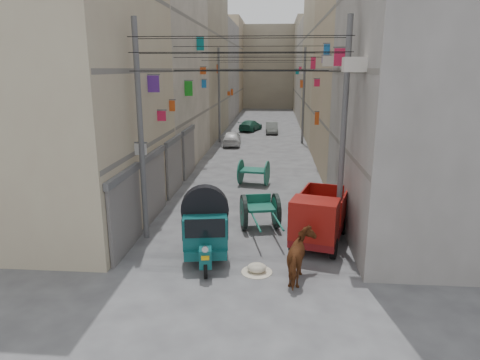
# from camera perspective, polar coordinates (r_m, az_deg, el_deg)

# --- Properties ---
(ground) EXTENTS (140.00, 140.00, 0.00)m
(ground) POSITION_cam_1_polar(r_m,az_deg,el_deg) (11.03, -2.70, -20.06)
(ground) COLOR #434345
(ground) RESTS_ON ground
(building_row_left) EXTENTS (8.00, 62.00, 14.00)m
(building_row_left) POSITION_cam_1_polar(r_m,az_deg,el_deg) (44.09, -7.65, 14.73)
(building_row_left) COLOR tan
(building_row_left) RESTS_ON ground
(building_row_right) EXTENTS (8.00, 62.00, 14.00)m
(building_row_right) POSITION_cam_1_polar(r_m,az_deg,el_deg) (43.65, 14.05, 14.44)
(building_row_right) COLOR gray
(building_row_right) RESTS_ON ground
(end_cap_building) EXTENTS (22.00, 10.00, 13.00)m
(end_cap_building) POSITION_cam_1_polar(r_m,az_deg,el_deg) (75.00, 3.87, 14.76)
(end_cap_building) COLOR #9D947C
(end_cap_building) RESTS_ON ground
(shutters_left) EXTENTS (0.18, 14.40, 2.88)m
(shutters_left) POSITION_cam_1_polar(r_m,az_deg,el_deg) (20.60, -9.92, 0.97)
(shutters_left) COLOR #515156
(shutters_left) RESTS_ON ground
(signboards) EXTENTS (8.22, 40.52, 5.67)m
(signboards) POSITION_cam_1_polar(r_m,az_deg,el_deg) (30.81, 2.39, 9.31)
(signboards) COLOR silver
(signboards) RESTS_ON ground
(ac_units) EXTENTS (0.70, 6.55, 3.35)m
(ac_units) POSITION_cam_1_polar(r_m,az_deg,el_deg) (16.87, 13.61, 18.17)
(ac_units) COLOR beige
(ac_units) RESTS_ON ground
(utility_poles) EXTENTS (7.40, 22.20, 8.00)m
(utility_poles) POSITION_cam_1_polar(r_m,az_deg,el_deg) (26.12, 2.00, 9.61)
(utility_poles) COLOR #565658
(utility_poles) RESTS_ON ground
(overhead_cables) EXTENTS (7.40, 22.52, 1.12)m
(overhead_cables) POSITION_cam_1_polar(r_m,az_deg,el_deg) (23.43, 1.74, 15.81)
(overhead_cables) COLOR black
(overhead_cables) RESTS_ON ground
(auto_rickshaw) EXTENTS (1.87, 2.86, 1.96)m
(auto_rickshaw) POSITION_cam_1_polar(r_m,az_deg,el_deg) (14.44, -4.65, -6.22)
(auto_rickshaw) COLOR black
(auto_rickshaw) RESTS_ON ground
(tonga_cart) EXTENTS (1.81, 3.32, 1.42)m
(tonga_cart) POSITION_cam_1_polar(r_m,az_deg,el_deg) (17.24, 2.68, -4.13)
(tonga_cart) COLOR black
(tonga_cart) RESTS_ON ground
(mini_truck) EXTENTS (2.51, 3.89, 2.02)m
(mini_truck) POSITION_cam_1_polar(r_m,az_deg,el_deg) (15.63, 10.37, -5.48)
(mini_truck) COLOR black
(mini_truck) RESTS_ON ground
(second_cart) EXTENTS (1.80, 1.65, 1.39)m
(second_cart) POSITION_cam_1_polar(r_m,az_deg,el_deg) (23.70, 1.85, 1.11)
(second_cart) COLOR #145845
(second_cart) RESTS_ON ground
(feed_sack) EXTENTS (0.62, 0.49, 0.31)m
(feed_sack) POSITION_cam_1_polar(r_m,az_deg,el_deg) (13.86, 2.26, -11.61)
(feed_sack) COLOR beige
(feed_sack) RESTS_ON ground
(horse) EXTENTS (1.04, 1.90, 1.53)m
(horse) POSITION_cam_1_polar(r_m,az_deg,el_deg) (13.23, 8.19, -10.16)
(horse) COLOR maroon
(horse) RESTS_ON ground
(distant_car_white) EXTENTS (1.61, 3.64, 1.22)m
(distant_car_white) POSITION_cam_1_polar(r_m,az_deg,el_deg) (36.14, -1.09, 5.59)
(distant_car_white) COLOR silver
(distant_car_white) RESTS_ON ground
(distant_car_grey) EXTENTS (1.29, 3.38, 1.10)m
(distant_car_grey) POSITION_cam_1_polar(r_m,az_deg,el_deg) (43.18, 4.25, 6.96)
(distant_car_grey) COLOR #595E5A
(distant_car_grey) RESTS_ON ground
(distant_car_green) EXTENTS (2.59, 4.08, 1.10)m
(distant_car_green) POSITION_cam_1_polar(r_m,az_deg,el_deg) (44.91, 1.40, 7.29)
(distant_car_green) COLOR #1E5945
(distant_car_green) RESTS_ON ground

